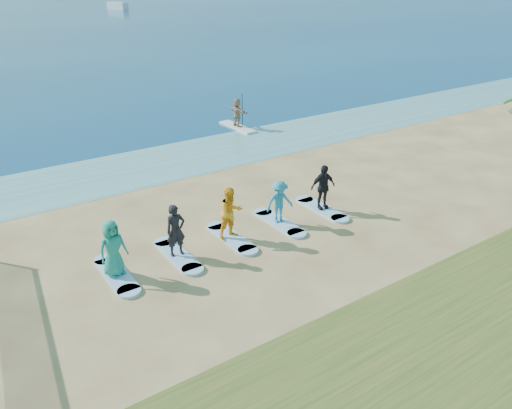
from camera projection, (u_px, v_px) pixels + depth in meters
ground at (293, 255)px, 16.48m from camera, size 600.00×600.00×0.00m
shallow_water at (160, 163)px, 24.32m from camera, size 600.00×600.00×0.00m
paddleboard at (238, 127)px, 29.81m from camera, size 0.80×3.02×0.12m
paddleboarder at (237, 112)px, 29.43m from camera, size 0.55×1.56×1.66m
boat_offshore_b at (118, 9)px, 122.81m from camera, size 3.70×6.12×1.69m
surfboard_0 at (116, 275)px, 15.31m from camera, size 0.70×2.20×0.09m
student_0 at (113, 248)px, 14.91m from camera, size 0.98×0.73×1.81m
surfboard_1 at (178, 255)px, 16.38m from camera, size 0.70×2.20×0.09m
student_1 at (176, 230)px, 15.98m from camera, size 0.66×0.45×1.75m
surfboard_2 at (231, 238)px, 17.44m from camera, size 0.70×2.20×0.09m
student_2 at (231, 213)px, 17.03m from camera, size 0.92×0.72×1.86m
surfboard_3 at (279, 223)px, 18.50m from camera, size 0.70×2.20×0.09m
student_3 at (280, 202)px, 18.14m from camera, size 1.13×0.77×1.61m
surfboard_4 at (322, 209)px, 19.57m from camera, size 0.70×2.20×0.09m
student_4 at (323, 187)px, 19.17m from camera, size 1.10×0.61×1.78m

